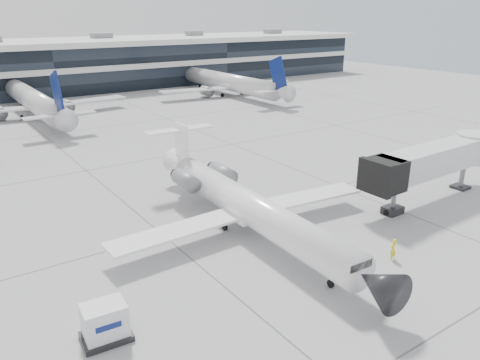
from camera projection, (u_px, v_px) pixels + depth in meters
ground at (262, 208)px, 43.23m from camera, size 220.00×220.00×0.00m
terminal at (42, 69)px, 105.10m from camera, size 170.00×22.00×10.00m
bg_jet_center at (35, 116)px, 81.59m from camera, size 32.00×40.00×9.60m
bg_jet_right at (227, 95)px, 102.95m from camera, size 32.00×40.00×9.60m
regional_jet at (247, 205)px, 37.95m from camera, size 23.43×29.19×6.75m
jet_bridge at (439, 158)px, 44.10m from camera, size 17.30×3.84×5.57m
ramp_worker at (393, 249)px, 33.97m from camera, size 0.67×0.51×1.65m
cargo_uld at (105, 323)px, 25.48m from camera, size 2.79×2.16×2.16m
traffic_cone at (177, 171)px, 52.41m from camera, size 0.51×0.51×0.60m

